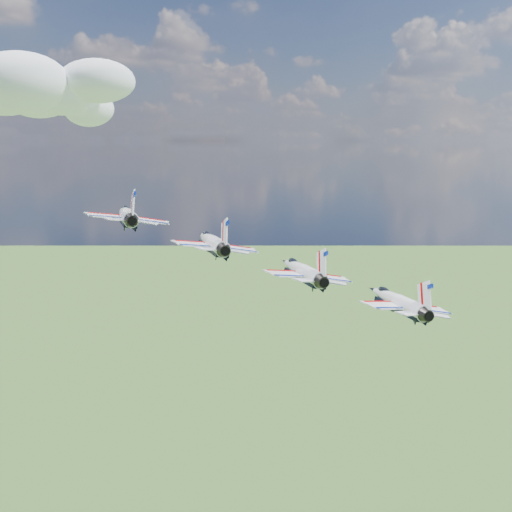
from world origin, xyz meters
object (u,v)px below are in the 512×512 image
jet_1 (212,242)px  jet_2 (302,271)px  jet_0 (127,215)px  jet_3 (396,301)px

jet_1 → jet_2: jet_1 is taller
jet_0 → jet_2: bearing=-30.4°
jet_1 → jet_3: bearing=-30.4°
jet_1 → jet_3: 24.37m
jet_0 → jet_3: size_ratio=1.00×
jet_0 → jet_1: jet_0 is taller
jet_0 → jet_2: 24.37m
jet_0 → jet_1: (8.23, -8.39, -3.19)m
jet_2 → jet_0: bearing=149.6°
jet_2 → jet_3: size_ratio=1.00×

